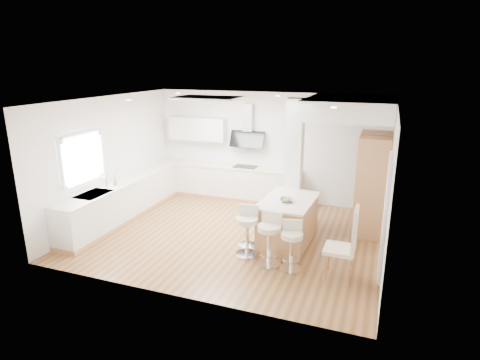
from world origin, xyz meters
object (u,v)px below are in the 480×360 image
at_px(bar_stool_a, 247,228).
at_px(dining_chair, 347,241).
at_px(bar_stool_c, 292,243).
at_px(bar_stool_b, 270,237).
at_px(peninsula, 288,220).

relative_size(bar_stool_a, dining_chair, 0.75).
relative_size(bar_stool_a, bar_stool_c, 1.09).
relative_size(bar_stool_b, dining_chair, 0.76).
bearing_deg(bar_stool_b, bar_stool_c, -3.25).
relative_size(peninsula, bar_stool_a, 1.59).
distance_m(bar_stool_b, bar_stool_c, 0.41).
xyz_separation_m(peninsula, bar_stool_b, (-0.07, -1.07, 0.09)).
distance_m(bar_stool_a, dining_chair, 1.85).
distance_m(peninsula, dining_chair, 1.70).
xyz_separation_m(bar_stool_c, dining_chair, (0.92, -0.01, 0.19)).
xyz_separation_m(bar_stool_a, bar_stool_b, (0.49, -0.22, 0.00)).
bearing_deg(peninsula, bar_stool_c, -70.01).
height_order(peninsula, dining_chair, dining_chair).
xyz_separation_m(bar_stool_b, dining_chair, (1.33, -0.04, 0.14)).
bearing_deg(bar_stool_c, dining_chair, -12.15).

